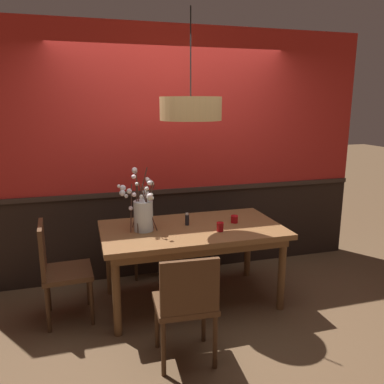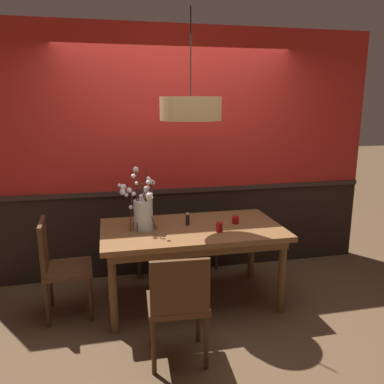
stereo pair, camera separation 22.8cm
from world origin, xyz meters
name	(u,v)px [view 2 (the right image)]	position (x,y,z in m)	size (l,w,h in m)	color
ground_plane	(192,300)	(0.00, 0.00, 0.00)	(24.00, 24.00, 0.00)	brown
back_wall	(177,155)	(0.00, 0.79, 1.35)	(4.50, 0.14, 2.72)	black
dining_table	(192,236)	(0.00, 0.00, 0.68)	(1.71, 0.95, 0.77)	brown
chair_far_side_left	(151,225)	(-0.30, 0.87, 0.53)	(0.46, 0.45, 0.95)	#4C301C
chair_near_side_left	(178,302)	(-0.30, -0.90, 0.51)	(0.47, 0.43, 0.88)	#4C301C
chair_head_west_end	(59,263)	(-1.23, 0.01, 0.51)	(0.45, 0.45, 0.92)	#4C301C
chair_far_side_right	(194,220)	(0.23, 0.92, 0.54)	(0.47, 0.46, 0.98)	#4C301C
vase_with_blossoms	(143,211)	(-0.46, 0.05, 0.95)	(0.36, 0.38, 0.57)	silver
candle_holder_nearer_center	(236,220)	(0.44, 0.02, 0.81)	(0.07, 0.07, 0.07)	#9E0F14
candle_holder_nearer_edge	(219,227)	(0.22, -0.19, 0.81)	(0.07, 0.07, 0.09)	#9E0F14
condiment_bottle	(188,219)	(-0.03, 0.08, 0.82)	(0.04, 0.04, 0.12)	black
pendant_lamp	(191,109)	(-0.01, 0.00, 1.87)	(0.55, 0.55, 0.95)	tan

